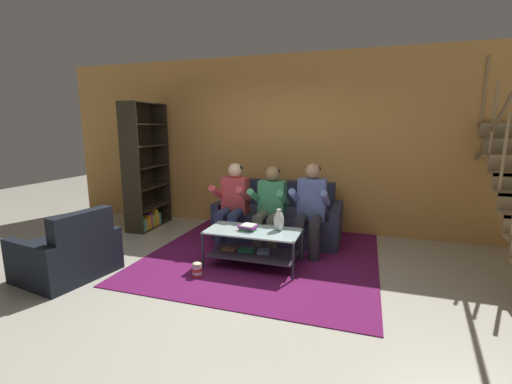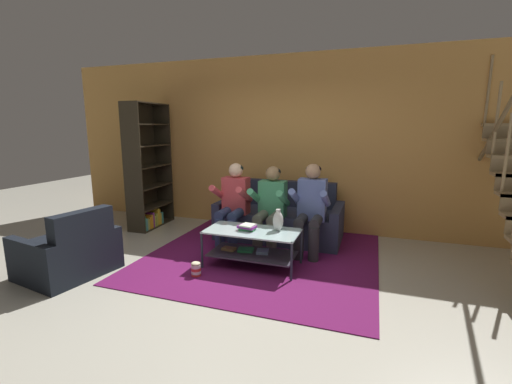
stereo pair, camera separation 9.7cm
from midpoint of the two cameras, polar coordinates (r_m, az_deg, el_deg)
ground at (r=3.95m, az=-5.31°, el=-15.28°), size 16.80×16.80×0.00m
back_partition at (r=5.90m, az=3.98°, el=8.00°), size 8.40×0.12×2.90m
couch at (r=5.45m, az=3.38°, el=-4.59°), size 1.90×0.93×0.87m
person_seated_left at (r=5.03m, az=-4.47°, el=-1.51°), size 0.50×0.58×1.21m
person_seated_middle at (r=4.84m, az=1.79°, el=-2.10°), size 0.50×0.58×1.19m
person_seated_right at (r=4.72m, az=8.50°, el=-2.22°), size 0.50×0.58×1.24m
coffee_table at (r=4.33m, az=-1.21°, el=-8.44°), size 1.16×0.57×0.47m
area_rug at (r=4.86m, az=0.95°, el=-10.04°), size 3.00×3.18×0.01m
vase at (r=4.24m, az=3.18°, el=-4.77°), size 0.13×0.13×0.27m
book_stack at (r=4.27m, az=-1.99°, el=-5.89°), size 0.23×0.19×0.07m
bookshelf at (r=6.24m, az=-18.58°, el=2.26°), size 0.39×0.95×2.13m
armchair at (r=4.65m, az=-29.32°, el=-8.99°), size 0.96×1.06×0.81m
popcorn_tub at (r=4.17m, az=-10.44°, el=-12.60°), size 0.12×0.12×0.18m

